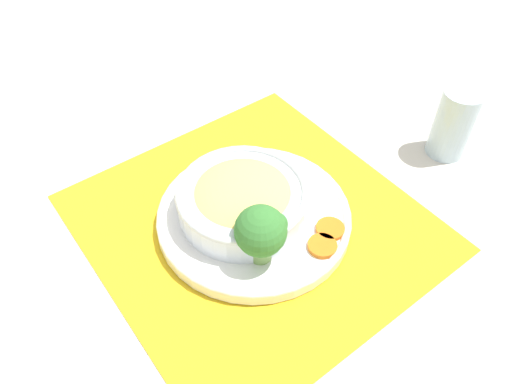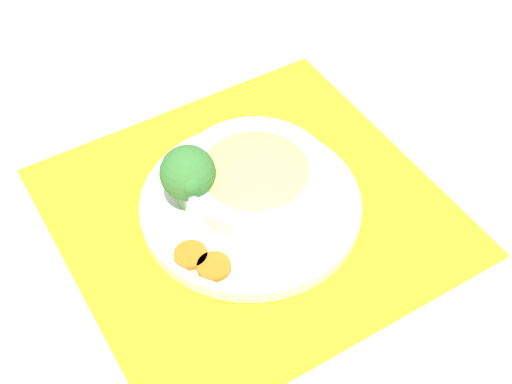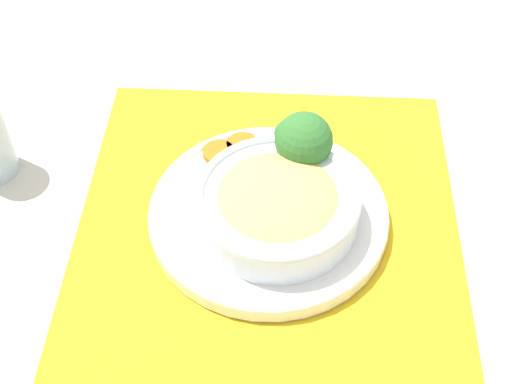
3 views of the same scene
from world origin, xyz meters
name	(u,v)px [view 3 (image 3 of 3)]	position (x,y,z in m)	size (l,w,h in m)	color
ground_plane	(268,222)	(0.00, 0.00, 0.00)	(4.00, 4.00, 0.00)	beige
placemat	(268,221)	(0.00, 0.00, 0.00)	(0.49, 0.50, 0.00)	yellow
plate	(268,214)	(0.00, 0.00, 0.02)	(0.27, 0.27, 0.02)	white
bowl	(277,204)	(0.01, -0.01, 0.05)	(0.18, 0.18, 0.05)	silver
broccoli_floret	(303,142)	(0.04, 0.06, 0.07)	(0.07, 0.07, 0.08)	#759E51
carrot_slice_near	(242,145)	(-0.02, 0.10, 0.02)	(0.04, 0.04, 0.01)	orange
carrot_slice_middle	(219,153)	(-0.05, 0.09, 0.02)	(0.04, 0.04, 0.01)	orange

